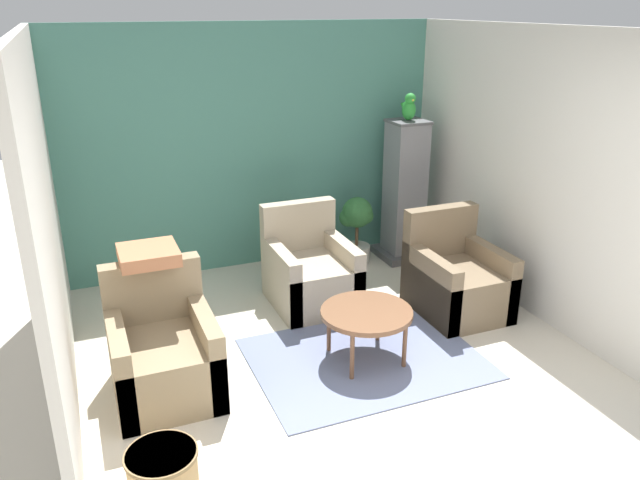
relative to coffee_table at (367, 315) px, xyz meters
The scene contains 14 objects.
ground_plane 1.38m from the coffee_table, 98.61° to the right, with size 20.00×20.00×0.00m, color beige.
wall_back_accent 2.49m from the coffee_table, 94.87° to the left, with size 4.10×0.06×2.55m.
wall_left 2.43m from the coffee_table, 167.50° to the left, with size 0.06×3.60×2.55m.
wall_right 2.08m from the coffee_table, 15.10° to the left, with size 0.06×3.60×2.55m.
area_rug 0.40m from the coffee_table, 69.44° to the left, with size 1.81×1.37×0.01m.
coffee_table is the anchor object (origin of this frame).
armchair_left 1.58m from the coffee_table, behind, with size 0.73×0.85×0.93m.
armchair_right 1.25m from the coffee_table, 21.99° to the left, with size 0.73×0.85×0.93m.
armchair_middle 1.13m from the coffee_table, 92.15° to the left, with size 0.73×0.85×0.93m.
birdcage 2.31m from the coffee_table, 53.50° to the left, with size 0.54×0.54×1.55m.
parrot 2.62m from the coffee_table, 53.53° to the left, with size 0.13×0.24×0.29m.
potted_plant 2.05m from the coffee_table, 66.88° to the left, with size 0.37×0.33×0.75m.
wicker_basket 1.97m from the coffee_table, 153.71° to the right, with size 0.43×0.43×0.27m.
throw_pillow 1.74m from the coffee_table, 162.94° to the left, with size 0.42×0.42×0.10m.
Camera 1 is at (-1.80, -2.62, 2.71)m, focal length 35.00 mm.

